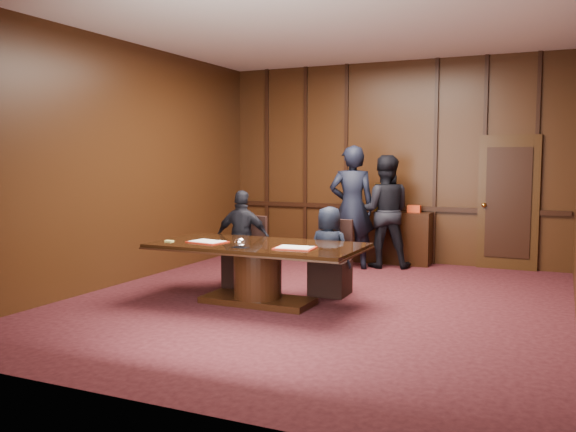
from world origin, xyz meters
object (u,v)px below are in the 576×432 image
(conference_table, at_px, (258,263))
(witness_left, at_px, (352,207))
(signatory_left, at_px, (243,239))
(signatory_right, at_px, (329,251))
(witness_right, at_px, (384,211))
(sideboard, at_px, (385,235))

(conference_table, distance_m, witness_left, 2.89)
(signatory_left, bearing_deg, signatory_right, 170.18)
(signatory_right, height_order, witness_right, witness_right)
(signatory_right, bearing_deg, sideboard, -85.11)
(signatory_left, relative_size, witness_left, 0.68)
(signatory_right, relative_size, witness_right, 0.63)
(sideboard, relative_size, witness_right, 0.85)
(witness_left, height_order, witness_right, witness_left)
(signatory_left, bearing_deg, sideboard, -124.16)
(witness_right, bearing_deg, witness_left, 21.44)
(conference_table, xyz_separation_m, witness_left, (0.28, 2.84, 0.50))
(signatory_left, xyz_separation_m, witness_left, (0.93, 2.04, 0.33))
(sideboard, bearing_deg, witness_left, -113.73)
(signatory_left, distance_m, witness_right, 2.76)
(sideboard, bearing_deg, conference_table, -99.84)
(signatory_right, height_order, witness_left, witness_left)
(sideboard, distance_m, signatory_right, 2.83)
(conference_table, xyz_separation_m, signatory_left, (-0.65, 0.80, 0.18))
(signatory_left, relative_size, witness_right, 0.73)
(sideboard, xyz_separation_m, signatory_left, (-1.28, -2.83, 0.20))
(signatory_right, xyz_separation_m, witness_right, (0.08, 2.38, 0.34))
(signatory_right, distance_m, witness_left, 2.11)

